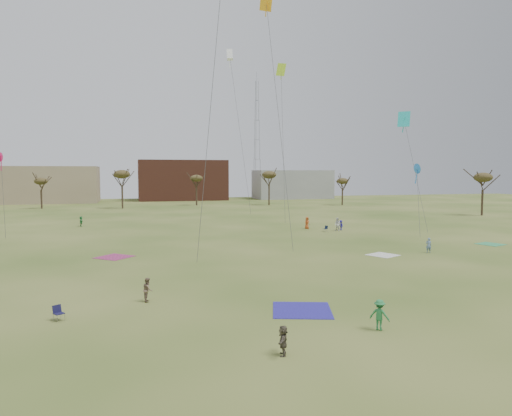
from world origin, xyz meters
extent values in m
plane|color=#344E18|center=(0.00, 0.00, 0.00)|extent=(260.00, 260.00, 0.00)
imported|color=#28793F|center=(2.97, -2.50, 0.82)|extent=(1.18, 1.18, 1.64)
imported|color=#77604C|center=(-8.77, 6.30, 0.78)|extent=(0.62, 0.78, 1.55)
imported|color=brown|center=(-3.06, -4.48, 0.70)|extent=(0.82, 1.36, 1.39)
imported|color=#6784AC|center=(20.10, 17.69, 0.79)|extent=(0.67, 0.54, 1.58)
imported|color=silver|center=(18.61, 36.84, 0.94)|extent=(1.12, 1.16, 1.88)
imported|color=#2B8140|center=(-17.47, 52.38, 0.78)|extent=(0.75, 1.51, 1.56)
imported|color=#AB481D|center=(15.30, 40.35, 0.88)|extent=(1.02, 0.90, 1.76)
imported|color=navy|center=(19.48, 37.65, 0.72)|extent=(0.66, 1.00, 1.45)
cube|color=#292398|center=(0.22, 1.88, 0.00)|extent=(4.37, 4.37, 0.03)
cube|color=silver|center=(14.78, 17.62, 0.00)|extent=(3.52, 3.52, 0.03)
cube|color=#962E62|center=(-11.49, 23.42, 0.00)|extent=(4.23, 4.23, 0.03)
cube|color=#389B5F|center=(30.63, 20.88, 0.00)|extent=(3.34, 3.34, 0.03)
cube|color=#16153A|center=(-13.76, 3.50, 0.42)|extent=(0.70, 0.70, 0.04)
cube|color=#16153A|center=(-13.89, 3.69, 0.65)|extent=(0.49, 0.39, 0.44)
cube|color=#15203A|center=(16.54, 36.44, 0.42)|extent=(0.67, 0.67, 0.04)
cube|color=#15203A|center=(16.75, 36.54, 0.65)|extent=(0.33, 0.51, 0.44)
cylinder|color=#4C4C51|center=(-3.32, 13.42, 14.45)|extent=(2.47, 1.50, 27.10)
cone|color=blue|center=(23.47, 25.18, 8.81)|extent=(1.24, 0.09, 1.24)
cube|color=blue|center=(23.47, 25.18, 8.02)|extent=(0.08, 0.08, 2.03)
cylinder|color=#4C4C51|center=(22.90, 23.83, 4.86)|extent=(1.18, 2.75, 7.92)
cube|color=white|center=(6.52, 54.07, 28.00)|extent=(0.95, 0.95, 1.63)
cube|color=white|center=(6.52, 54.07, 27.05)|extent=(0.08, 0.08, 2.44)
cylinder|color=#4C4C51|center=(8.51, 54.68, 14.45)|extent=(4.03, 1.26, 27.11)
cube|color=orange|center=(3.32, 20.74, 25.01)|extent=(0.93, 0.93, 1.84)
cube|color=orange|center=(3.32, 20.74, 24.36)|extent=(0.08, 0.08, 1.65)
cylinder|color=#4C4C51|center=(4.17, 18.94, 12.95)|extent=(1.73, 3.64, 24.11)
cone|color=#CC1558|center=(-23.55, 32.70, 10.05)|extent=(1.05, 0.08, 1.05)
cube|color=#CC1558|center=(-23.55, 32.70, 9.38)|extent=(0.08, 0.08, 1.72)
cylinder|color=#4C4C51|center=(-23.60, 33.23, 5.47)|extent=(0.15, 1.10, 9.15)
cube|color=teal|center=(25.10, 30.82, 15.36)|extent=(1.12, 1.12, 2.20)
cube|color=teal|center=(25.10, 30.82, 14.59)|extent=(0.08, 0.08, 1.98)
cylinder|color=#4C4C51|center=(25.45, 28.40, 8.13)|extent=(0.74, 4.89, 14.47)
cube|color=#A6D623|center=(12.56, 44.71, 23.96)|extent=(0.98, 0.98, 1.92)
cube|color=#A6D623|center=(12.56, 44.71, 23.29)|extent=(0.08, 0.08, 1.72)
cylinder|color=#4C4C51|center=(12.37, 42.98, 12.43)|extent=(0.42, 3.52, 23.06)
cylinder|color=#3A2B1E|center=(-30.00, 92.00, 2.16)|extent=(0.40, 0.40, 4.32)
ellipsoid|color=#473D1E|center=(-30.00, 92.00, 6.34)|extent=(3.02, 3.02, 1.58)
cylinder|color=#3A2B1E|center=(-12.00, 88.00, 2.70)|extent=(0.40, 0.40, 5.40)
ellipsoid|color=#473D1E|center=(-12.00, 88.00, 7.92)|extent=(3.78, 3.78, 1.98)
cylinder|color=#3A2B1E|center=(6.00, 94.00, 2.34)|extent=(0.40, 0.40, 4.68)
ellipsoid|color=#473D1E|center=(6.00, 94.00, 6.86)|extent=(3.28, 3.28, 1.72)
cylinder|color=#3A2B1E|center=(24.00, 90.00, 2.64)|extent=(0.40, 0.40, 5.28)
ellipsoid|color=#473D1E|center=(24.00, 90.00, 7.74)|extent=(3.70, 3.70, 1.94)
cylinder|color=#3A2B1E|center=(42.00, 85.00, 2.10)|extent=(0.40, 0.40, 4.20)
ellipsoid|color=#473D1E|center=(42.00, 85.00, 6.16)|extent=(2.94, 2.94, 1.54)
cylinder|color=#3A2B1E|center=(56.00, 52.00, 2.52)|extent=(0.40, 0.40, 5.04)
ellipsoid|color=#473D1E|center=(56.00, 52.00, 7.39)|extent=(3.53, 3.53, 1.85)
cube|color=#937F60|center=(-35.00, 115.00, 5.00)|extent=(32.00, 14.00, 10.00)
cube|color=brown|center=(5.00, 120.00, 6.00)|extent=(26.00, 16.00, 12.00)
cube|color=gray|center=(40.00, 118.00, 4.50)|extent=(24.00, 12.00, 9.00)
cylinder|color=#9EA3A8|center=(30.90, 125.00, 19.00)|extent=(0.16, 0.16, 38.00)
cylinder|color=#9EA3A8|center=(29.55, 125.78, 19.00)|extent=(0.16, 0.16, 38.00)
cylinder|color=#9EA3A8|center=(29.55, 124.22, 19.00)|extent=(0.16, 0.16, 38.00)
cylinder|color=#9EA3A8|center=(30.00, 125.00, 39.50)|extent=(0.10, 0.10, 3.00)
camera|label=1|loc=(-9.57, -24.32, 8.38)|focal=32.81mm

